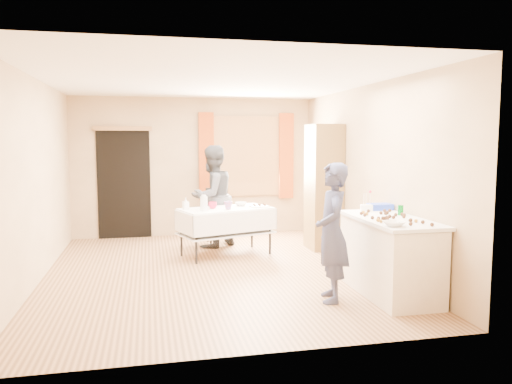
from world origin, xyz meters
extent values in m
cube|color=#9E7047|center=(0.00, 0.00, -0.01)|extent=(4.50, 5.50, 0.02)
cube|color=white|center=(0.00, 0.00, 2.61)|extent=(4.50, 5.50, 0.02)
cube|color=tan|center=(0.00, 2.76, 1.30)|extent=(4.50, 0.02, 2.60)
cube|color=tan|center=(0.00, -2.76, 1.30)|extent=(4.50, 0.02, 2.60)
cube|color=tan|center=(-2.26, 0.00, 1.30)|extent=(0.02, 5.50, 2.60)
cube|color=tan|center=(2.26, 0.00, 1.30)|extent=(0.02, 5.50, 2.60)
cube|color=olive|center=(1.00, 2.72, 1.50)|extent=(1.32, 0.06, 1.52)
cube|color=white|center=(1.00, 2.71, 1.50)|extent=(1.20, 0.02, 1.40)
cube|color=#A94314|center=(0.22, 2.67, 1.50)|extent=(0.28, 0.06, 1.65)
cube|color=#A94314|center=(1.78, 2.67, 1.50)|extent=(0.28, 0.06, 1.65)
cube|color=black|center=(-1.30, 2.73, 1.00)|extent=(0.95, 0.04, 2.00)
cube|color=olive|center=(-1.30, 2.70, 2.02)|extent=(1.05, 0.06, 0.08)
cube|color=brown|center=(1.99, 1.10, 1.03)|extent=(0.50, 0.60, 2.07)
cube|color=beige|center=(1.89, -1.45, 0.43)|extent=(0.65, 1.44, 0.86)
cube|color=silver|center=(1.89, -1.45, 0.89)|extent=(0.71, 1.49, 0.04)
cube|color=silver|center=(0.32, 0.94, 0.73)|extent=(1.54, 1.10, 0.04)
cube|color=black|center=(0.34, 1.88, 0.43)|extent=(0.41, 0.41, 0.06)
cube|color=black|center=(0.33, 2.06, 0.68)|extent=(0.40, 0.05, 0.57)
imported|color=#272A4B|center=(1.14, -1.52, 0.78)|extent=(0.72, 0.60, 1.56)
imported|color=black|center=(0.19, 1.61, 0.86)|extent=(1.46, 1.45, 1.72)
cylinder|color=#087D20|center=(2.11, -1.27, 0.97)|extent=(0.07, 0.07, 0.12)
imported|color=white|center=(1.66, -1.97, 0.94)|extent=(0.23, 0.23, 0.05)
cube|color=white|center=(1.86, -0.87, 0.95)|extent=(0.17, 0.14, 0.08)
cube|color=blue|center=(2.07, -0.80, 0.95)|extent=(0.31, 0.21, 0.08)
cylinder|color=silver|center=(-0.05, 0.70, 0.86)|extent=(0.15, 0.15, 0.22)
imported|color=red|center=(0.11, 0.92, 0.80)|extent=(0.21, 0.21, 0.10)
imported|color=red|center=(0.33, 0.79, 0.81)|extent=(0.23, 0.23, 0.12)
imported|color=white|center=(0.60, 1.16, 0.78)|extent=(0.33, 0.33, 0.06)
cube|color=white|center=(0.86, 0.96, 0.76)|extent=(0.30, 0.24, 0.02)
imported|color=white|center=(-0.31, 0.93, 0.84)|extent=(0.14, 0.14, 0.18)
sphere|color=#3F2314|center=(1.73, -1.86, 0.93)|extent=(0.04, 0.04, 0.04)
sphere|color=black|center=(1.71, -2.00, 0.93)|extent=(0.04, 0.04, 0.04)
sphere|color=black|center=(2.10, -1.01, 0.93)|extent=(0.04, 0.04, 0.04)
sphere|color=black|center=(1.96, -1.78, 0.93)|extent=(0.04, 0.04, 0.04)
sphere|color=black|center=(1.87, -1.46, 0.93)|extent=(0.04, 0.04, 0.04)
sphere|color=black|center=(1.73, -1.57, 0.93)|extent=(0.04, 0.04, 0.04)
sphere|color=#3F2314|center=(1.62, -1.68, 0.93)|extent=(0.04, 0.04, 0.04)
sphere|color=black|center=(1.64, -1.50, 0.93)|extent=(0.04, 0.04, 0.04)
sphere|color=black|center=(1.84, -1.99, 0.93)|extent=(0.04, 0.04, 0.04)
sphere|color=black|center=(1.88, -1.53, 0.93)|extent=(0.04, 0.04, 0.04)
sphere|color=black|center=(1.75, -1.57, 0.93)|extent=(0.04, 0.04, 0.04)
sphere|color=black|center=(1.94, -1.23, 0.93)|extent=(0.04, 0.04, 0.04)
sphere|color=#3F2314|center=(1.70, -1.22, 0.93)|extent=(0.04, 0.04, 0.04)
sphere|color=black|center=(2.09, -1.35, 0.93)|extent=(0.04, 0.04, 0.04)
sphere|color=black|center=(2.04, -2.07, 0.93)|extent=(0.04, 0.04, 0.04)
sphere|color=black|center=(2.09, -1.40, 0.93)|extent=(0.04, 0.04, 0.04)
sphere|color=black|center=(1.77, -1.60, 0.93)|extent=(0.04, 0.04, 0.04)
sphere|color=black|center=(2.00, -1.36, 0.93)|extent=(0.04, 0.04, 0.04)
sphere|color=#3F2314|center=(1.71, -1.09, 0.93)|extent=(0.04, 0.04, 0.04)
sphere|color=black|center=(2.03, -1.91, 0.93)|extent=(0.04, 0.04, 0.04)
sphere|color=black|center=(1.82, -1.00, 0.93)|extent=(0.04, 0.04, 0.04)
sphere|color=black|center=(1.65, -1.17, 0.93)|extent=(0.04, 0.04, 0.04)
sphere|color=black|center=(2.03, -1.02, 0.93)|extent=(0.04, 0.04, 0.04)
sphere|color=black|center=(1.80, -1.53, 0.93)|extent=(0.04, 0.04, 0.04)
sphere|color=#3F2314|center=(1.62, -1.76, 0.93)|extent=(0.04, 0.04, 0.04)
sphere|color=black|center=(1.68, -2.00, 0.93)|extent=(0.04, 0.04, 0.04)
sphere|color=black|center=(1.98, -1.19, 0.93)|extent=(0.04, 0.04, 0.04)
sphere|color=black|center=(1.64, -1.30, 0.93)|extent=(0.04, 0.04, 0.04)
sphere|color=black|center=(2.03, -1.51, 0.93)|extent=(0.04, 0.04, 0.04)
sphere|color=black|center=(1.68, -1.56, 0.93)|extent=(0.04, 0.04, 0.04)
sphere|color=#3F2314|center=(2.00, -1.82, 0.93)|extent=(0.04, 0.04, 0.04)
sphere|color=black|center=(1.90, -1.19, 0.93)|extent=(0.04, 0.04, 0.04)
sphere|color=black|center=(1.98, -1.75, 0.93)|extent=(0.04, 0.04, 0.04)
camera|label=1|loc=(-0.85, -6.72, 1.82)|focal=35.00mm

